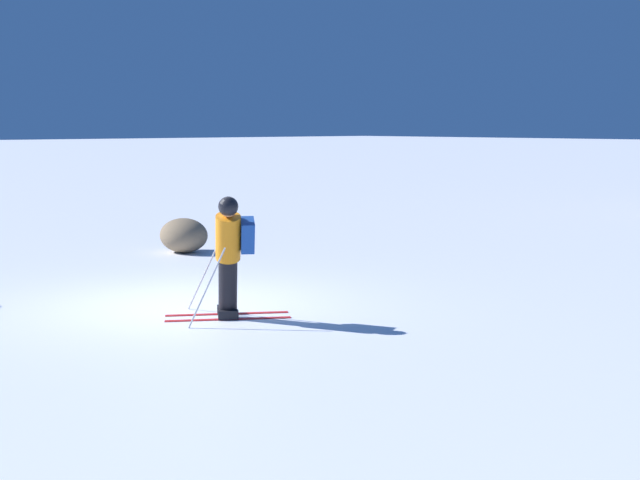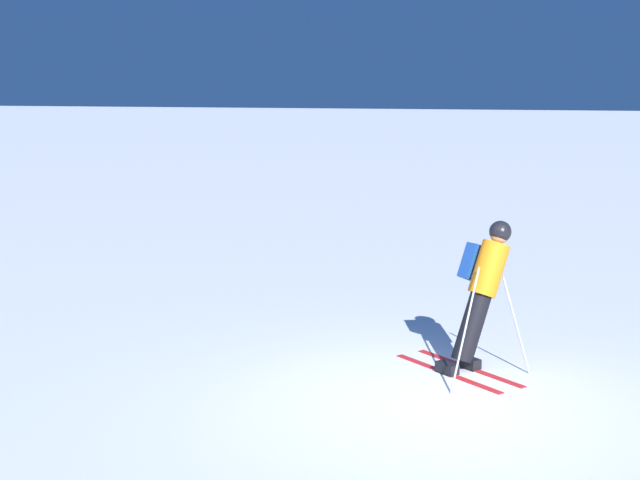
{
  "view_description": "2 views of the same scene",
  "coord_description": "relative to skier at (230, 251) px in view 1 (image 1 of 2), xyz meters",
  "views": [
    {
      "loc": [
        11.34,
        -7.21,
        2.7
      ],
      "look_at": [
        1.63,
        1.37,
        1.02
      ],
      "focal_mm": 50.0,
      "sensor_mm": 36.0,
      "label": 1
    },
    {
      "loc": [
        -8.89,
        -2.36,
        3.31
      ],
      "look_at": [
        1.15,
        1.77,
        1.48
      ],
      "focal_mm": 50.0,
      "sensor_mm": 36.0,
      "label": 2
    }
  ],
  "objects": [
    {
      "name": "ground_plane",
      "position": [
        -1.54,
        0.19,
        -0.99
      ],
      "size": [
        300.0,
        300.0,
        0.0
      ],
      "primitive_type": "plane",
      "color": "white"
    },
    {
      "name": "skier",
      "position": [
        0.0,
        0.0,
        0.0
      ],
      "size": [
        1.6,
        1.72,
        1.81
      ],
      "rotation": [
        0.0,
        0.0,
        -0.57
      ],
      "color": "red",
      "rests_on": "ground"
    },
    {
      "name": "exposed_boulder_0",
      "position": [
        -6.22,
        3.25,
        -0.62
      ],
      "size": [
        1.13,
        0.96,
        0.74
      ],
      "primitive_type": "ellipsoid",
      "color": "#7A664C",
      "rests_on": "ground"
    }
  ]
}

